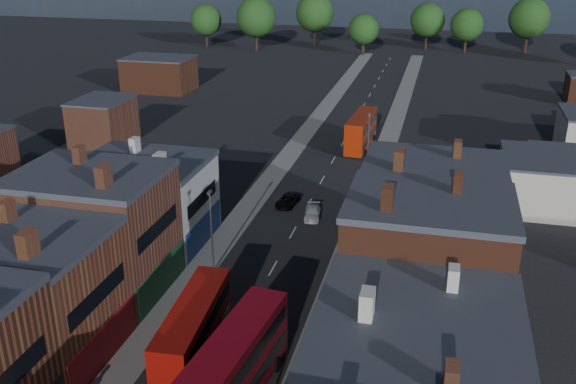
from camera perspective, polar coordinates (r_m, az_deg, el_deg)
The scene contains 9 objects.
pavement_west at distance 78.11m, azimuth -2.48°, elevation -0.01°, with size 3.00×200.00×0.12m, color gray.
pavement_east at distance 75.70m, azimuth 7.01°, elevation -0.90°, with size 3.00×200.00×0.12m, color gray.
lamp_post_2 at distance 58.50m, azimuth -6.83°, elevation -3.03°, with size 0.25×0.70×8.12m.
lamp_post_3 at distance 83.60m, azimuth 7.16°, elevation 4.72°, with size 0.25×0.70×8.12m.
bus_0 at distance 47.70m, azimuth -8.39°, elevation -12.24°, with size 3.47×11.52×4.91m.
bus_1 at distance 43.88m, azimuth -4.70°, elevation -15.16°, with size 4.12×12.46×5.28m.
bus_2 at distance 94.40m, azimuth 6.51°, elevation 5.46°, with size 3.36×11.51×4.92m.
car_2 at distance 74.13m, azimuth -0.05°, elevation -0.79°, with size 1.96×4.25×1.18m, color black.
car_3 at distance 71.04m, azimuth 2.19°, elevation -1.85°, with size 1.65×4.06×1.18m, color silver.
Camera 1 is at (14.25, -19.39, 29.30)m, focal length 40.00 mm.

